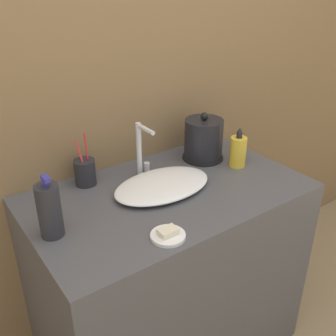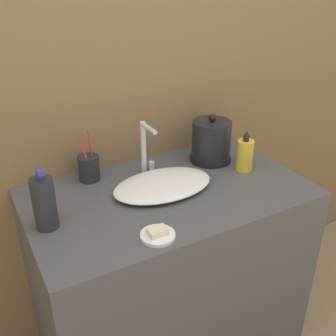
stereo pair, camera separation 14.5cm
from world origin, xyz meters
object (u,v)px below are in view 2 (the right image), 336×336
at_px(faucet, 146,147).
at_px(electric_kettle, 211,142).
at_px(toothbrush_cup, 89,168).
at_px(lotion_bottle, 44,203).
at_px(shampoo_bottle, 245,154).

relative_size(faucet, electric_kettle, 1.04).
relative_size(faucet, toothbrush_cup, 1.00).
xyz_separation_m(toothbrush_cup, lotion_bottle, (-0.23, -0.25, 0.04)).
distance_m(faucet, lotion_bottle, 0.49).
xyz_separation_m(faucet, toothbrush_cup, (-0.22, 0.06, -0.07)).
bearing_deg(toothbrush_cup, faucet, -14.55).
bearing_deg(toothbrush_cup, electric_kettle, -9.08).
xyz_separation_m(faucet, lotion_bottle, (-0.45, -0.19, -0.03)).
bearing_deg(faucet, electric_kettle, -4.92).
bearing_deg(lotion_bottle, shampoo_bottle, 1.19).
bearing_deg(electric_kettle, faucet, 175.08).
height_order(faucet, shampoo_bottle, faucet).
distance_m(toothbrush_cup, shampoo_bottle, 0.64).
height_order(faucet, electric_kettle, faucet).
bearing_deg(lotion_bottle, faucet, 22.43).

